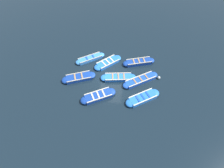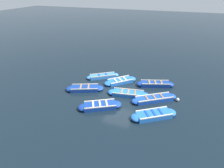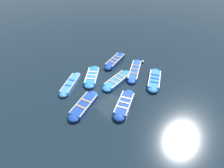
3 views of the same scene
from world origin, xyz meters
TOP-DOWN VIEW (x-y plane):
  - ground_plane at (0.00, 0.00)m, footprint 120.00×120.00m
  - boat_near_quay at (0.07, -0.79)m, footprint 1.39×3.62m
  - boat_stern_in at (2.39, 2.53)m, footprint 2.42×3.16m
  - boat_broadside at (2.00, 0.53)m, footprint 2.89×3.05m
  - boat_outer_right at (-2.07, -3.25)m, footprint 2.59×3.35m
  - boat_centre at (-0.44, 3.12)m, footprint 2.09×3.45m
  - boat_end_of_row at (0.03, -2.99)m, footprint 2.75×3.66m
  - boat_bow_out at (-2.38, 0.80)m, footprint 2.40×3.37m
  - boat_far_corner at (2.47, -2.74)m, footprint 1.79×3.52m
  - buoy_orange_near at (0.60, -4.81)m, footprint 0.27×0.27m

SIDE VIEW (x-z plane):
  - ground_plane at x=0.00m, z-range 0.00..0.00m
  - buoy_orange_near at x=0.60m, z-range 0.00..0.27m
  - boat_stern_in at x=2.39m, z-range -0.03..0.33m
  - boat_broadside at x=2.00m, z-range -0.03..0.34m
  - boat_near_quay at x=0.07m, z-range -0.03..0.35m
  - boat_end_of_row at x=0.03m, z-range -0.03..0.36m
  - boat_centre at x=-0.44m, z-range -0.03..0.37m
  - boat_outer_right at x=-2.07m, z-range -0.03..0.38m
  - boat_bow_out at x=-2.38m, z-range -0.03..0.39m
  - boat_far_corner at x=2.47m, z-range -0.03..0.41m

